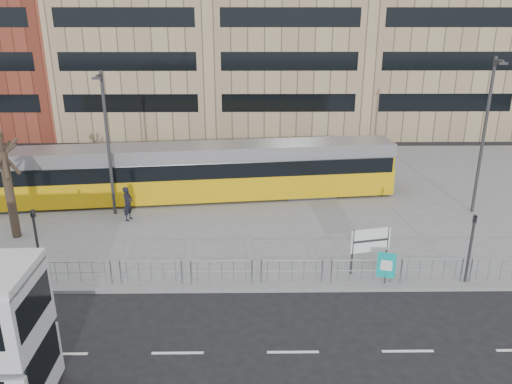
{
  "coord_description": "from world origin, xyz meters",
  "views": [
    {
      "loc": [
        0.53,
        -18.39,
        11.05
      ],
      "look_at": [
        0.84,
        6.0,
        2.34
      ],
      "focal_mm": 35.0,
      "sensor_mm": 36.0,
      "label": 1
    }
  ],
  "objects_px": {
    "ad_panel": "(386,266)",
    "pedestrian": "(128,204)",
    "station_sign": "(370,242)",
    "tram": "(161,173)",
    "traffic_light_east": "(471,240)",
    "lamp_post_west": "(107,139)",
    "traffic_light_west": "(36,234)",
    "lamp_post_east": "(485,131)"
  },
  "relations": [
    {
      "from": "ad_panel",
      "to": "pedestrian",
      "type": "bearing_deg",
      "value": 165.72
    },
    {
      "from": "station_sign",
      "to": "pedestrian",
      "type": "distance_m",
      "value": 13.57
    },
    {
      "from": "tram",
      "to": "traffic_light_east",
      "type": "height_order",
      "value": "tram"
    },
    {
      "from": "tram",
      "to": "station_sign",
      "type": "distance_m",
      "value": 14.28
    },
    {
      "from": "tram",
      "to": "pedestrian",
      "type": "height_order",
      "value": "tram"
    },
    {
      "from": "traffic_light_east",
      "to": "lamp_post_west",
      "type": "height_order",
      "value": "lamp_post_west"
    },
    {
      "from": "ad_panel",
      "to": "traffic_light_west",
      "type": "height_order",
      "value": "traffic_light_west"
    },
    {
      "from": "ad_panel",
      "to": "lamp_post_east",
      "type": "relative_size",
      "value": 0.16
    },
    {
      "from": "pedestrian",
      "to": "lamp_post_east",
      "type": "height_order",
      "value": "lamp_post_east"
    },
    {
      "from": "ad_panel",
      "to": "traffic_light_west",
      "type": "xyz_separation_m",
      "value": [
        -15.01,
        0.91,
        1.14
      ]
    },
    {
      "from": "ad_panel",
      "to": "pedestrian",
      "type": "height_order",
      "value": "pedestrian"
    },
    {
      "from": "tram",
      "to": "ad_panel",
      "type": "relative_size",
      "value": 20.18
    },
    {
      "from": "station_sign",
      "to": "lamp_post_west",
      "type": "bearing_deg",
      "value": 139.44
    },
    {
      "from": "lamp_post_east",
      "to": "station_sign",
      "type": "bearing_deg",
      "value": -137.35
    },
    {
      "from": "station_sign",
      "to": "traffic_light_east",
      "type": "distance_m",
      "value": 4.14
    },
    {
      "from": "pedestrian",
      "to": "lamp_post_west",
      "type": "height_order",
      "value": "lamp_post_west"
    },
    {
      "from": "station_sign",
      "to": "lamp_post_east",
      "type": "height_order",
      "value": "lamp_post_east"
    },
    {
      "from": "station_sign",
      "to": "traffic_light_east",
      "type": "bearing_deg",
      "value": -24.92
    },
    {
      "from": "tram",
      "to": "ad_panel",
      "type": "height_order",
      "value": "tram"
    },
    {
      "from": "tram",
      "to": "traffic_light_west",
      "type": "xyz_separation_m",
      "value": [
        -3.77,
        -9.49,
        0.27
      ]
    },
    {
      "from": "tram",
      "to": "lamp_post_east",
      "type": "bearing_deg",
      "value": -13.58
    },
    {
      "from": "ad_panel",
      "to": "lamp_post_west",
      "type": "relative_size",
      "value": 0.18
    },
    {
      "from": "station_sign",
      "to": "lamp_post_west",
      "type": "relative_size",
      "value": 0.26
    },
    {
      "from": "lamp_post_west",
      "to": "station_sign",
      "type": "bearing_deg",
      "value": -28.28
    },
    {
      "from": "ad_panel",
      "to": "tram",
      "type": "bearing_deg",
      "value": 152.6
    },
    {
      "from": "pedestrian",
      "to": "traffic_light_east",
      "type": "relative_size",
      "value": 0.63
    },
    {
      "from": "station_sign",
      "to": "traffic_light_west",
      "type": "bearing_deg",
      "value": 168.07
    },
    {
      "from": "lamp_post_west",
      "to": "traffic_light_east",
      "type": "bearing_deg",
      "value": -24.91
    },
    {
      "from": "ad_panel",
      "to": "traffic_light_east",
      "type": "relative_size",
      "value": 0.46
    },
    {
      "from": "tram",
      "to": "lamp_post_west",
      "type": "relative_size",
      "value": 3.58
    },
    {
      "from": "pedestrian",
      "to": "lamp_post_east",
      "type": "relative_size",
      "value": 0.22
    },
    {
      "from": "lamp_post_west",
      "to": "lamp_post_east",
      "type": "relative_size",
      "value": 0.92
    },
    {
      "from": "station_sign",
      "to": "ad_panel",
      "type": "bearing_deg",
      "value": -75.96
    },
    {
      "from": "pedestrian",
      "to": "tram",
      "type": "bearing_deg",
      "value": -5.08
    },
    {
      "from": "traffic_light_west",
      "to": "traffic_light_east",
      "type": "xyz_separation_m",
      "value": [
        18.52,
        -0.81,
        0.0
      ]
    },
    {
      "from": "station_sign",
      "to": "traffic_light_east",
      "type": "xyz_separation_m",
      "value": [
        4.01,
        -0.9,
        0.52
      ]
    },
    {
      "from": "tram",
      "to": "station_sign",
      "type": "xyz_separation_m",
      "value": [
        10.74,
        -9.4,
        -0.25
      ]
    },
    {
      "from": "ad_panel",
      "to": "traffic_light_east",
      "type": "height_order",
      "value": "traffic_light_east"
    },
    {
      "from": "lamp_post_west",
      "to": "tram",
      "type": "bearing_deg",
      "value": 44.88
    },
    {
      "from": "lamp_post_east",
      "to": "traffic_light_east",
      "type": "bearing_deg",
      "value": -114.86
    },
    {
      "from": "ad_panel",
      "to": "pedestrian",
      "type": "distance_m",
      "value": 14.47
    },
    {
      "from": "pedestrian",
      "to": "ad_panel",
      "type": "bearing_deg",
      "value": -102.33
    }
  ]
}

